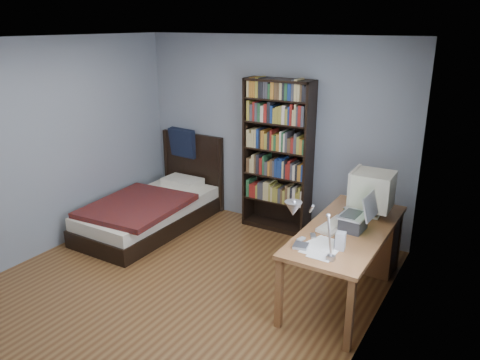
{
  "coord_description": "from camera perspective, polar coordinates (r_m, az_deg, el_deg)",
  "views": [
    {
      "loc": [
        2.74,
        -3.3,
        2.64
      ],
      "look_at": [
        0.37,
        0.67,
        1.07
      ],
      "focal_mm": 35.0,
      "sensor_mm": 36.0,
      "label": 1
    }
  ],
  "objects": [
    {
      "name": "soda_can",
      "position": [
        4.9,
        12.85,
        -3.98
      ],
      "size": [
        0.06,
        0.06,
        0.12
      ],
      "primitive_type": "cylinder",
      "color": "#083A18",
      "rests_on": "desk"
    },
    {
      "name": "bookshelf",
      "position": [
        6.05,
        4.59,
        2.88
      ],
      "size": [
        0.89,
        0.3,
        1.98
      ],
      "color": "black",
      "rests_on": "floor"
    },
    {
      "name": "speaker",
      "position": [
        4.24,
        12.15,
        -7.28
      ],
      "size": [
        0.09,
        0.09,
        0.16
      ],
      "primitive_type": "cube",
      "rotation": [
        0.0,
        0.0,
        0.15
      ],
      "color": "gray",
      "rests_on": "desk"
    },
    {
      "name": "room",
      "position": [
        4.49,
        -8.2,
        0.49
      ],
      "size": [
        4.2,
        4.24,
        2.5
      ],
      "color": "brown",
      "rests_on": "ground"
    },
    {
      "name": "laptop",
      "position": [
        4.63,
        13.85,
        -4.75
      ],
      "size": [
        0.32,
        0.33,
        0.39
      ],
      "color": "#2D2D30",
      "rests_on": "desk"
    },
    {
      "name": "keyboard",
      "position": [
        4.7,
        11.41,
        -5.46
      ],
      "size": [
        0.23,
        0.47,
        0.04
      ],
      "primitive_type": "cube",
      "rotation": [
        0.0,
        0.07,
        -0.13
      ],
      "color": "#B6AB98",
      "rests_on": "desk"
    },
    {
      "name": "bed",
      "position": [
        6.44,
        -10.53,
        -3.37
      ],
      "size": [
        1.14,
        2.08,
        1.16
      ],
      "color": "black",
      "rests_on": "floor"
    },
    {
      "name": "crt_monitor",
      "position": [
        4.99,
        15.67,
        -1.23
      ],
      "size": [
        0.43,
        0.4,
        0.47
      ],
      "color": "beige",
      "rests_on": "desk"
    },
    {
      "name": "desk_lamp",
      "position": [
        3.56,
        7.33,
        -4.2
      ],
      "size": [
        0.25,
        0.56,
        0.66
      ],
      "color": "#99999E",
      "rests_on": "desk"
    },
    {
      "name": "desk",
      "position": [
        5.27,
        14.45,
        -6.85
      ],
      "size": [
        0.75,
        1.76,
        0.73
      ],
      "color": "brown",
      "rests_on": "floor"
    },
    {
      "name": "mouse",
      "position": [
        4.91,
        14.01,
        -4.56
      ],
      "size": [
        0.06,
        0.1,
        0.03
      ],
      "primitive_type": "ellipsoid",
      "color": "silver",
      "rests_on": "desk"
    },
    {
      "name": "external_drive",
      "position": [
        4.25,
        7.41,
        -7.98
      ],
      "size": [
        0.15,
        0.15,
        0.03
      ],
      "primitive_type": "cube",
      "rotation": [
        0.0,
        0.0,
        0.18
      ],
      "color": "gray",
      "rests_on": "desk"
    },
    {
      "name": "phone_grey",
      "position": [
        4.38,
        7.45,
        -7.16
      ],
      "size": [
        0.06,
        0.1,
        0.02
      ],
      "primitive_type": "cube",
      "rotation": [
        0.0,
        0.0,
        -0.24
      ],
      "color": "gray",
      "rests_on": "desk"
    },
    {
      "name": "phone_silver",
      "position": [
        4.47,
        8.89,
        -6.71
      ],
      "size": [
        0.09,
        0.11,
        0.02
      ],
      "primitive_type": "cube",
      "rotation": [
        0.0,
        0.0,
        0.48
      ],
      "color": "silver",
      "rests_on": "desk"
    }
  ]
}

